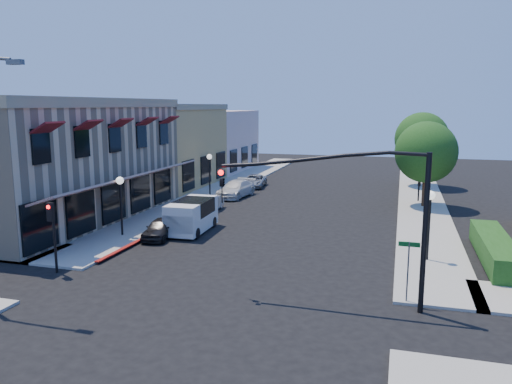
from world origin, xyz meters
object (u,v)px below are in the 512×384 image
(lamppost_right_far, at_px, (420,168))
(parked_car_a, at_px, (160,228))
(signal_mast_arm, at_px, (366,202))
(secondary_signal, at_px, (52,224))
(street_tree_b, at_px, (422,139))
(white_van, at_px, (191,214))
(parked_car_b, at_px, (210,204))
(street_tree_a, at_px, (426,152))
(parked_car_c, at_px, (236,189))
(parked_car_d, at_px, (254,181))
(street_name_sign, at_px, (408,262))
(lamppost_left_far, at_px, (209,164))
(lamppost_right_near, at_px, (430,208))
(lamppost_left_near, at_px, (120,191))

(lamppost_right_far, bearing_deg, parked_car_a, -133.23)
(signal_mast_arm, height_order, secondary_signal, signal_mast_arm)
(street_tree_b, xyz_separation_m, parked_car_a, (-15.00, -23.64, -3.96))
(white_van, relative_size, parked_car_b, 1.38)
(street_tree_a, bearing_deg, parked_car_c, 179.59)
(parked_car_a, distance_m, parked_car_d, 19.20)
(street_name_sign, bearing_deg, parked_car_b, 134.24)
(street_name_sign, relative_size, lamppost_left_far, 0.70)
(white_van, height_order, parked_car_b, white_van)
(lamppost_left_far, height_order, parked_car_d, lamppost_left_far)
(lamppost_right_near, xyz_separation_m, parked_car_a, (-14.70, 0.36, -2.15))
(street_name_sign, distance_m, parked_car_c, 24.19)
(signal_mast_arm, xyz_separation_m, lamppost_right_far, (2.64, 22.50, -1.35))
(lamppost_left_far, relative_size, lamppost_right_near, 1.00)
(parked_car_b, relative_size, parked_car_c, 0.68)
(lamppost_left_near, distance_m, parked_car_b, 8.86)
(parked_car_b, bearing_deg, parked_car_d, 87.25)
(lamppost_right_near, height_order, parked_car_d, lamppost_right_near)
(secondary_signal, bearing_deg, signal_mast_arm, 0.37)
(parked_car_a, height_order, parked_car_b, parked_car_a)
(street_tree_a, xyz_separation_m, lamppost_right_far, (-0.30, 2.00, -1.46))
(lamppost_right_near, relative_size, parked_car_b, 1.11)
(lamppost_right_far, bearing_deg, lamppost_right_near, -90.00)
(street_tree_a, bearing_deg, white_van, -139.52)
(lamppost_left_far, xyz_separation_m, lamppost_right_near, (17.00, -14.00, 0.00))
(street_tree_b, distance_m, parked_car_c, 18.38)
(lamppost_right_far, xyz_separation_m, parked_car_b, (-14.70, -7.73, -2.21))
(secondary_signal, distance_m, parked_car_a, 7.39)
(street_tree_b, bearing_deg, signal_mast_arm, -95.51)
(parked_car_a, distance_m, parked_car_c, 13.74)
(street_tree_b, height_order, lamppost_left_far, street_tree_b)
(street_name_sign, xyz_separation_m, parked_car_a, (-13.70, 6.16, -1.12))
(street_name_sign, height_order, lamppost_right_near, lamppost_right_near)
(white_van, bearing_deg, street_tree_a, 40.48)
(street_tree_a, relative_size, lamppost_left_near, 1.82)
(street_name_sign, relative_size, parked_car_c, 0.53)
(signal_mast_arm, relative_size, parked_car_c, 1.69)
(lamppost_right_far, height_order, parked_car_d, lamppost_right_far)
(street_tree_b, xyz_separation_m, street_name_sign, (-1.30, -29.80, -2.85))
(street_tree_a, relative_size, street_name_sign, 2.59)
(signal_mast_arm, bearing_deg, secondary_signal, -179.63)
(lamppost_left_far, bearing_deg, parked_car_b, -68.13)
(parked_car_a, relative_size, parked_car_d, 0.83)
(lamppost_right_far, distance_m, parked_car_c, 14.96)
(street_tree_a, bearing_deg, lamppost_left_near, -141.02)
(lamppost_right_near, bearing_deg, street_tree_a, 88.77)
(parked_car_a, bearing_deg, lamppost_right_near, -7.45)
(white_van, height_order, parked_car_d, white_van)
(parked_car_b, distance_m, parked_car_c, 5.84)
(lamppost_right_near, distance_m, parked_car_b, 17.01)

